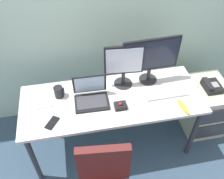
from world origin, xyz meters
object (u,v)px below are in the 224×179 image
(monitor_main, at_px, (151,57))
(banana, at_px, (183,107))
(coffee_mug, at_px, (59,92))
(paper_notepad, at_px, (43,100))
(cell_phone, at_px, (52,123))
(keyboard, at_px, (166,93))
(laptop, at_px, (91,96))
(monitor_side, at_px, (124,64))
(file_cabinet, at_px, (203,106))
(trackball_mouse, at_px, (120,106))
(desk_phone, at_px, (211,86))

(monitor_main, distance_m, banana, 0.54)
(monitor_main, distance_m, coffee_mug, 0.92)
(banana, bearing_deg, monitor_main, 115.08)
(paper_notepad, xyz_separation_m, cell_phone, (0.08, -0.29, -0.00))
(keyboard, height_order, laptop, laptop)
(monitor_side, distance_m, cell_phone, 0.83)
(monitor_side, distance_m, banana, 0.66)
(laptop, bearing_deg, cell_phone, -150.06)
(file_cabinet, distance_m, coffee_mug, 1.64)
(laptop, relative_size, trackball_mouse, 2.87)
(keyboard, bearing_deg, coffee_mug, 170.82)
(monitor_side, height_order, coffee_mug, monitor_side)
(coffee_mug, distance_m, banana, 1.15)
(monitor_side, bearing_deg, cell_phone, -152.63)
(trackball_mouse, distance_m, coffee_mug, 0.59)
(monitor_main, distance_m, keyboard, 0.37)
(keyboard, bearing_deg, trackball_mouse, -169.37)
(file_cabinet, height_order, banana, banana)
(monitor_main, relative_size, laptop, 1.75)
(trackball_mouse, bearing_deg, keyboard, 10.63)
(cell_phone, bearing_deg, trackball_mouse, 39.84)
(trackball_mouse, distance_m, cell_phone, 0.62)
(cell_phone, bearing_deg, coffee_mug, 109.74)
(coffee_mug, relative_size, paper_notepad, 0.55)
(keyboard, height_order, banana, banana)
(paper_notepad, bearing_deg, trackball_mouse, -17.64)
(file_cabinet, distance_m, desk_phone, 0.34)
(keyboard, bearing_deg, laptop, 175.36)
(laptop, height_order, trackball_mouse, laptop)
(file_cabinet, xyz_separation_m, banana, (-0.48, -0.33, 0.46))
(file_cabinet, xyz_separation_m, trackball_mouse, (-1.03, -0.21, 0.46))
(keyboard, xyz_separation_m, laptop, (-0.71, 0.06, 0.04))
(desk_phone, distance_m, coffee_mug, 1.57)
(coffee_mug, xyz_separation_m, cell_phone, (-0.08, -0.31, -0.05))
(desk_phone, distance_m, laptop, 1.28)
(cell_phone, bearing_deg, keyboard, 41.78)
(monitor_main, relative_size, cell_phone, 3.88)
(monitor_main, height_order, paper_notepad, monitor_main)
(monitor_main, height_order, laptop, monitor_main)
(paper_notepad, bearing_deg, laptop, -9.65)
(monitor_side, bearing_deg, keyboard, -29.84)
(paper_notepad, height_order, cell_phone, paper_notepad)
(file_cabinet, xyz_separation_m, paper_notepad, (-1.72, 0.01, 0.44))
(paper_notepad, bearing_deg, monitor_side, 5.74)
(laptop, relative_size, coffee_mug, 2.77)
(monitor_main, relative_size, keyboard, 1.34)
(cell_phone, xyz_separation_m, banana, (1.16, -0.05, 0.02))
(keyboard, xyz_separation_m, coffee_mug, (-1.00, 0.16, 0.04))
(trackball_mouse, height_order, banana, trackball_mouse)
(monitor_main, bearing_deg, file_cabinet, -8.12)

